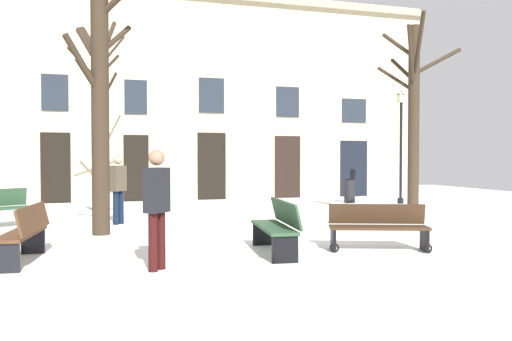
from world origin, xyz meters
name	(u,v)px	position (x,y,z in m)	size (l,w,h in m)	color
ground_plane	(275,228)	(0.00, 0.00, 0.00)	(30.65, 30.65, 0.00)	white
building_facade	(211,95)	(0.01, 8.54, 4.25)	(19.16, 0.60, 8.44)	beige
tree_left_of_center	(97,124)	(-4.25, 4.94, 2.75)	(1.65, 1.81, 5.69)	#382B1E
tree_center	(413,113)	(4.05, 0.43, 2.89)	(2.01, 2.02, 5.34)	#382B1E
tree_right_of_center	(100,98)	(-3.96, 0.12, 2.99)	(1.96, 2.06, 5.82)	#382B1E
streetlamp	(401,135)	(6.40, 4.78, 2.52)	(0.30, 0.30, 4.15)	black
litter_bin	(350,191)	(4.74, 5.59, 0.45)	(0.43, 0.43, 0.89)	black
bench_near_lamp	(378,227)	(0.96, -3.18, 0.43)	(1.82, 0.99, 0.84)	#3D2819
bench_facing_shops	(24,233)	(-5.03, -2.57, 0.47)	(0.63, 1.64, 0.93)	#51331E
bench_by_litter_bin	(277,226)	(-0.89, -2.93, 0.48)	(0.66, 1.81, 0.94)	#2D4C33
person_crossing_plaza	(157,203)	(-3.02, -3.69, 1.01)	(0.42, 0.43, 1.80)	#350F0F
person_near_bench	(118,186)	(-3.61, 1.71, 0.98)	(0.42, 0.43, 1.75)	black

